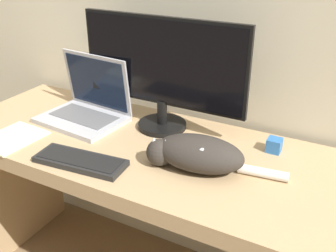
{
  "coord_description": "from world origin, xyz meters",
  "views": [
    {
      "loc": [
        0.65,
        -0.78,
        1.49
      ],
      "look_at": [
        0.09,
        0.28,
        0.9
      ],
      "focal_mm": 42.0,
      "sensor_mm": 36.0,
      "label": 1
    }
  ],
  "objects_px": {
    "laptop": "(86,107)",
    "external_keyboard": "(80,161)",
    "cat": "(196,153)",
    "monitor": "(162,70)"
  },
  "relations": [
    {
      "from": "laptop",
      "to": "external_keyboard",
      "type": "xyz_separation_m",
      "value": [
        0.21,
        -0.3,
        -0.04
      ]
    },
    {
      "from": "external_keyboard",
      "to": "cat",
      "type": "distance_m",
      "value": 0.4
    },
    {
      "from": "external_keyboard",
      "to": "cat",
      "type": "bearing_deg",
      "value": 18.18
    },
    {
      "from": "external_keyboard",
      "to": "cat",
      "type": "xyz_separation_m",
      "value": [
        0.36,
        0.16,
        0.05
      ]
    },
    {
      "from": "external_keyboard",
      "to": "cat",
      "type": "relative_size",
      "value": 0.72
    },
    {
      "from": "laptop",
      "to": "external_keyboard",
      "type": "height_order",
      "value": "laptop"
    },
    {
      "from": "laptop",
      "to": "monitor",
      "type": "bearing_deg",
      "value": 19.57
    },
    {
      "from": "external_keyboard",
      "to": "cat",
      "type": "height_order",
      "value": "cat"
    },
    {
      "from": "laptop",
      "to": "external_keyboard",
      "type": "relative_size",
      "value": 1.1
    },
    {
      "from": "laptop",
      "to": "cat",
      "type": "height_order",
      "value": "laptop"
    }
  ]
}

